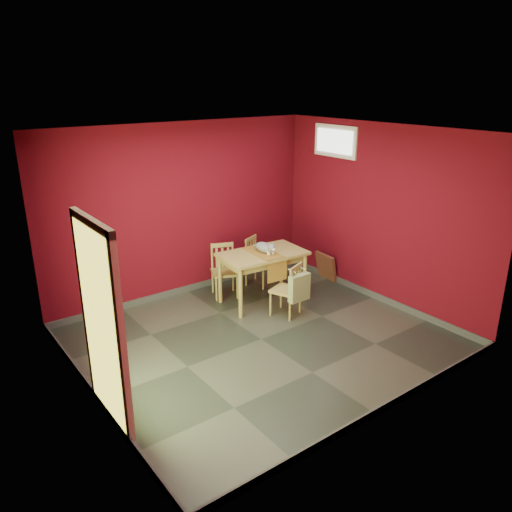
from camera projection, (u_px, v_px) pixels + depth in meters
ground at (261, 339)px, 6.66m from camera, size 4.50×4.50×0.00m
room_shell at (261, 336)px, 6.65m from camera, size 4.50×4.50×4.50m
doorway at (101, 321)px, 4.73m from camera, size 0.06×1.01×2.13m
window at (335, 141)px, 7.88m from camera, size 0.05×0.90×0.50m
outlet_plate at (265, 254)px, 8.96m from camera, size 0.08×0.02×0.12m
dining_table at (263, 259)px, 7.57m from camera, size 1.34×0.85×0.80m
table_runner at (267, 258)px, 7.47m from camera, size 0.40×0.74×0.36m
chair_far_left at (224, 270)px, 7.90m from camera, size 0.51×0.51×0.84m
chair_far_right at (257, 261)px, 8.33m from camera, size 0.50×0.50×0.81m
chair_near at (288, 289)px, 7.23m from camera, size 0.49×0.49×0.80m
tote_bag at (299, 288)px, 7.08m from camera, size 0.33×0.20×0.47m
cat at (264, 246)px, 7.53m from camera, size 0.34×0.46×0.21m
picture_frame at (326, 266)px, 8.59m from camera, size 0.19×0.47×0.46m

